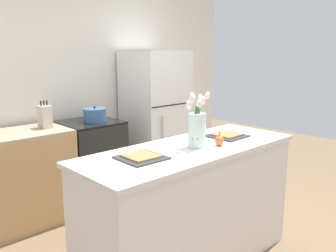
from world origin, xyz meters
name	(u,v)px	position (x,y,z in m)	size (l,w,h in m)	color
back_wall	(61,79)	(0.00, 2.00, 1.35)	(5.20, 0.08, 2.70)	silver
kitchen_island	(190,207)	(0.00, 0.00, 0.48)	(1.80, 0.66, 0.96)	silver
stove_range	(91,162)	(0.10, 1.60, 0.46)	(0.60, 0.61, 0.91)	black
refrigerator	(155,118)	(1.05, 1.60, 0.83)	(0.68, 0.67, 1.67)	white
flower_vase	(197,126)	(0.02, -0.03, 1.12)	(0.18, 0.16, 0.41)	silver
pear_figurine	(219,140)	(0.17, -0.12, 1.00)	(0.07, 0.07, 0.11)	#C66B33
plate_setting_left	(141,157)	(-0.46, 0.02, 0.97)	(0.29, 0.29, 0.02)	#333338
plate_setting_right	(227,135)	(0.46, 0.02, 0.97)	(0.29, 0.29, 0.02)	#333338
cooking_pot	(95,115)	(0.14, 1.54, 0.99)	(0.25, 0.25, 0.17)	#386093
knife_block	(45,117)	(-0.39, 1.62, 1.02)	(0.10, 0.14, 0.27)	beige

